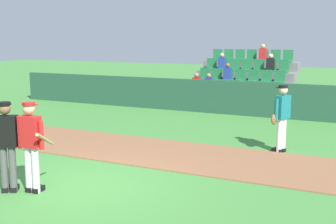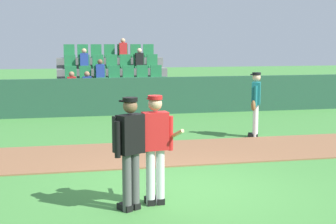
# 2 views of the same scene
# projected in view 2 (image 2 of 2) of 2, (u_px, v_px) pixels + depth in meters

# --- Properties ---
(ground_plane) EXTENTS (80.00, 80.00, 0.00)m
(ground_plane) POSITION_uv_depth(u_px,v_px,m) (185.00, 189.00, 8.98)
(ground_plane) COLOR #42843A
(infield_dirt_path) EXTENTS (28.00, 2.63, 0.03)m
(infield_dirt_path) POSITION_uv_depth(u_px,v_px,m) (154.00, 153.00, 11.77)
(infield_dirt_path) COLOR brown
(infield_dirt_path) RESTS_ON ground
(dugout_fence) EXTENTS (20.00, 0.16, 1.31)m
(dugout_fence) POSITION_uv_depth(u_px,v_px,m) (121.00, 97.00, 17.79)
(dugout_fence) COLOR #234C38
(dugout_fence) RESTS_ON ground
(stadium_bleachers) EXTENTS (4.45, 3.80, 2.70)m
(stadium_bleachers) POSITION_uv_depth(u_px,v_px,m) (113.00, 88.00, 20.00)
(stadium_bleachers) COLOR slate
(stadium_bleachers) RESTS_ON ground
(batter_red_jersey) EXTENTS (0.71, 0.76, 1.76)m
(batter_red_jersey) POSITION_uv_depth(u_px,v_px,m) (155.00, 145.00, 8.01)
(batter_red_jersey) COLOR silver
(batter_red_jersey) RESTS_ON ground
(umpire_home_plate) EXTENTS (0.53, 0.46, 1.76)m
(umpire_home_plate) POSITION_uv_depth(u_px,v_px,m) (130.00, 147.00, 7.75)
(umpire_home_plate) COLOR #4C4C4C
(umpire_home_plate) RESTS_ON ground
(runner_teal_jersey) EXTENTS (0.44, 0.61, 1.76)m
(runner_teal_jersey) POSITION_uv_depth(u_px,v_px,m) (256.00, 102.00, 13.67)
(runner_teal_jersey) COLOR white
(runner_teal_jersey) RESTS_ON ground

